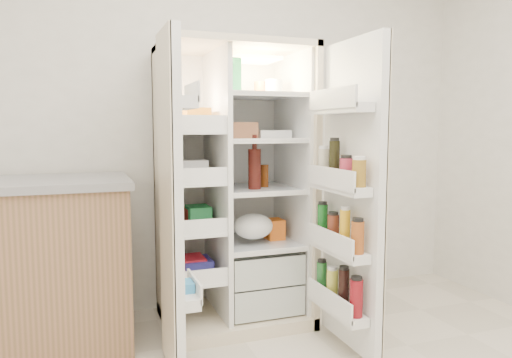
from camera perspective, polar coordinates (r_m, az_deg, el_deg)
name	(u,v)px	position (r m, az deg, el deg)	size (l,w,h in m)	color
wall_back	(212,118)	(3.50, -5.25, 7.20)	(4.00, 0.02, 2.70)	white
refrigerator	(234,209)	(3.22, -2.66, -3.53)	(0.92, 0.70, 1.80)	beige
freezer_door	(172,204)	(2.50, -9.91, -2.93)	(0.15, 0.40, 1.72)	white
fridge_door	(350,202)	(2.76, 10.97, -2.66)	(0.17, 0.58, 1.72)	white
kitchen_counter	(7,267)	(3.12, -27.26, -9.18)	(1.36, 0.72, 0.99)	#926549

